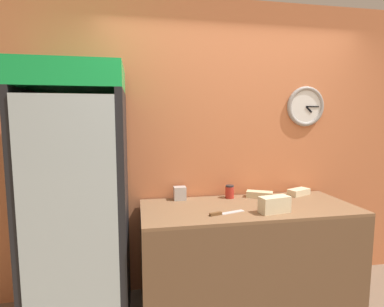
% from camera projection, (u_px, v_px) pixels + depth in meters
% --- Properties ---
extents(wall_back, '(5.20, 0.10, 2.70)m').
position_uv_depth(wall_back, '(234.00, 146.00, 2.90)').
color(wall_back, '#D17547').
rests_on(wall_back, ground_plane).
extents(prep_counter, '(1.81, 0.75, 0.88)m').
position_uv_depth(prep_counter, '(247.00, 255.00, 2.59)').
color(prep_counter, brown).
rests_on(prep_counter, ground_plane).
extents(beverage_cooler, '(0.73, 0.71, 2.01)m').
position_uv_depth(beverage_cooler, '(79.00, 187.00, 2.33)').
color(beverage_cooler, black).
rests_on(beverage_cooler, ground_plane).
extents(sandwich_stack_bottom, '(0.26, 0.15, 0.06)m').
position_uv_depth(sandwich_stack_bottom, '(274.00, 209.00, 2.36)').
color(sandwich_stack_bottom, beige).
rests_on(sandwich_stack_bottom, prep_counter).
extents(sandwich_stack_middle, '(0.26, 0.15, 0.06)m').
position_uv_depth(sandwich_stack_middle, '(275.00, 201.00, 2.35)').
color(sandwich_stack_middle, beige).
rests_on(sandwich_stack_middle, sandwich_stack_bottom).
extents(sandwich_flat_left, '(0.25, 0.18, 0.06)m').
position_uv_depth(sandwich_flat_left, '(299.00, 192.00, 2.90)').
color(sandwich_flat_left, beige).
rests_on(sandwich_flat_left, prep_counter).
extents(sandwich_flat_right, '(0.26, 0.20, 0.06)m').
position_uv_depth(sandwich_flat_right, '(260.00, 194.00, 2.81)').
color(sandwich_flat_right, beige).
rests_on(sandwich_flat_right, prep_counter).
extents(chefs_knife, '(0.31, 0.12, 0.02)m').
position_uv_depth(chefs_knife, '(222.00, 213.00, 2.32)').
color(chefs_knife, silver).
rests_on(chefs_knife, prep_counter).
extents(condiment_jar, '(0.08, 0.08, 0.12)m').
position_uv_depth(condiment_jar, '(230.00, 192.00, 2.78)').
color(condiment_jar, '#B72D23').
rests_on(condiment_jar, prep_counter).
extents(napkin_dispenser, '(0.11, 0.09, 0.12)m').
position_uv_depth(napkin_dispenser, '(180.00, 193.00, 2.73)').
color(napkin_dispenser, '#B7B2AD').
rests_on(napkin_dispenser, prep_counter).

